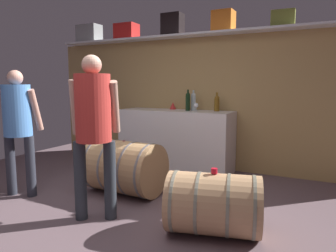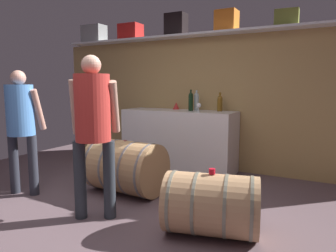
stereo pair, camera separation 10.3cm
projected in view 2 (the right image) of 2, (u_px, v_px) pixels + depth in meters
The scene contains 19 objects.
ground_plane at pixel (138, 203), 3.60m from camera, with size 6.72×8.25×0.02m, color #614D53.
back_wall_panel at pixel (202, 103), 5.11m from camera, with size 5.52×0.10×2.10m, color tan.
high_shelf_board at pixel (199, 35), 4.84m from camera, with size 5.08×0.40×0.03m, color silver.
toolcase_grey at pixel (94, 34), 5.82m from camera, with size 0.43×0.26×0.31m, color gray.
toolcase_red at pixel (131, 32), 5.43m from camera, with size 0.37×0.28×0.26m, color red.
toolcase_black at pixel (176, 25), 5.01m from camera, with size 0.33×0.24×0.35m, color black.
toolcase_orange at pixel (227, 21), 4.62m from camera, with size 0.31×0.27×0.30m, color orange.
toolcase_olive at pixel (287, 18), 4.22m from camera, with size 0.31×0.18×0.23m, color olive.
work_cabinet at pixel (178, 140), 5.00m from camera, with size 1.82×0.58×0.95m, color white.
wine_bottle_amber at pixel (220, 103), 4.75m from camera, with size 0.08×0.08×0.29m.
wine_bottle_dark at pixel (191, 101), 4.83m from camera, with size 0.07×0.07×0.33m.
wine_bottle_clear at pixel (197, 101), 4.90m from camera, with size 0.08×0.08×0.32m.
wine_glass at pixel (199, 106), 4.57m from camera, with size 0.07×0.07×0.14m.
red_funnel at pixel (176, 106), 5.17m from camera, with size 0.11×0.11×0.12m, color red.
wine_barrel_near at pixel (211, 204), 2.80m from camera, with size 0.93×0.73×0.57m.
wine_barrel_far at pixel (126, 167), 3.91m from camera, with size 0.95×0.70×0.67m.
tasting_cup at pixel (212, 171), 2.76m from camera, with size 0.06×0.06×0.05m, color red.
winemaker_pouring at pixel (21, 119), 3.78m from camera, with size 0.49×0.42×1.52m.
visitor_tasting at pixel (93, 120), 3.07m from camera, with size 0.53×0.50×1.63m.
Camera 2 is at (1.95, -2.24, 1.34)m, focal length 33.45 mm.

